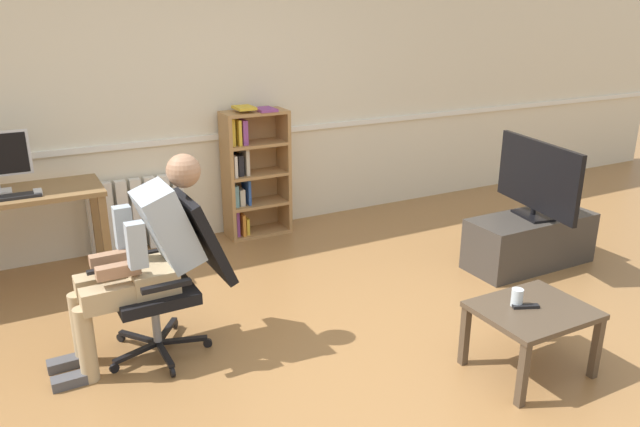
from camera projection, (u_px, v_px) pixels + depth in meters
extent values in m
plane|color=olive|center=(365.00, 372.00, 3.55)|extent=(18.00, 18.00, 0.00)
cube|color=beige|center=(209.00, 87.00, 5.32)|extent=(12.00, 0.10, 2.70)
cube|color=white|center=(214.00, 137.00, 5.41)|extent=(12.00, 0.03, 0.05)
cube|color=olive|center=(107.00, 241.00, 4.54)|extent=(0.06, 0.06, 0.72)
cube|color=olive|center=(96.00, 222.00, 4.94)|extent=(0.06, 0.06, 0.72)
cube|color=olive|center=(0.00, 197.00, 4.33)|extent=(1.38, 0.57, 0.04)
cube|color=black|center=(8.00, 197.00, 4.22)|extent=(0.43, 0.12, 0.02)
cube|color=white|center=(38.00, 192.00, 4.33)|extent=(0.06, 0.10, 0.03)
cube|color=#AD7F4C|center=(228.00, 178.00, 5.41)|extent=(0.03, 0.28, 1.15)
cube|color=#AD7F4C|center=(284.00, 170.00, 5.65)|extent=(0.03, 0.28, 1.15)
cube|color=#AD7F4C|center=(251.00, 170.00, 5.65)|extent=(0.55, 0.02, 1.15)
cube|color=#AD7F4C|center=(258.00, 231.00, 5.71)|extent=(0.52, 0.28, 0.03)
cube|color=#AD7F4C|center=(257.00, 203.00, 5.62)|extent=(0.52, 0.28, 0.03)
cube|color=#AD7F4C|center=(256.00, 174.00, 5.53)|extent=(0.52, 0.28, 0.03)
cube|color=#AD7F4C|center=(255.00, 144.00, 5.44)|extent=(0.52, 0.28, 0.03)
cube|color=#AD7F4C|center=(254.00, 113.00, 5.35)|extent=(0.52, 0.28, 0.03)
cube|color=#89428E|center=(235.00, 222.00, 5.57)|extent=(0.03, 0.19, 0.24)
cube|color=#6699A3|center=(233.00, 195.00, 5.49)|extent=(0.04, 0.19, 0.20)
cube|color=white|center=(233.00, 165.00, 5.38)|extent=(0.03, 0.19, 0.19)
cube|color=gold|center=(230.00, 131.00, 5.30)|extent=(0.03, 0.19, 0.24)
cube|color=orange|center=(241.00, 223.00, 5.58)|extent=(0.03, 0.19, 0.20)
cube|color=beige|center=(239.00, 196.00, 5.53)|extent=(0.05, 0.19, 0.15)
cube|color=black|center=(238.00, 164.00, 5.43)|extent=(0.05, 0.19, 0.19)
cube|color=gold|center=(237.00, 132.00, 5.31)|extent=(0.03, 0.19, 0.23)
cube|color=gold|center=(245.00, 224.00, 5.63)|extent=(0.03, 0.19, 0.15)
cube|color=#2D519E|center=(246.00, 191.00, 5.54)|extent=(0.03, 0.19, 0.23)
cube|color=beige|center=(244.00, 161.00, 5.45)|extent=(0.03, 0.19, 0.24)
cube|color=#89428E|center=(242.00, 131.00, 5.34)|extent=(0.05, 0.19, 0.22)
cube|color=#89428E|center=(265.00, 109.00, 5.34)|extent=(0.16, 0.22, 0.02)
cube|color=gold|center=(244.00, 108.00, 5.28)|extent=(0.16, 0.22, 0.02)
cube|color=white|center=(94.00, 221.00, 5.08)|extent=(0.09, 0.08, 0.64)
cube|color=white|center=(109.00, 219.00, 5.13)|extent=(0.09, 0.08, 0.64)
cube|color=white|center=(124.00, 217.00, 5.19)|extent=(0.09, 0.08, 0.64)
cube|color=white|center=(138.00, 215.00, 5.24)|extent=(0.09, 0.08, 0.64)
cube|color=white|center=(152.00, 212.00, 5.29)|extent=(0.09, 0.08, 0.64)
cube|color=white|center=(166.00, 210.00, 5.35)|extent=(0.09, 0.08, 0.64)
cube|color=white|center=(179.00, 208.00, 5.40)|extent=(0.09, 0.08, 0.64)
cube|color=black|center=(165.00, 354.00, 3.61)|extent=(0.04, 0.30, 0.02)
cylinder|color=black|center=(173.00, 372.00, 3.50)|extent=(0.02, 0.06, 0.06)
cube|color=black|center=(183.00, 340.00, 3.76)|extent=(0.30, 0.12, 0.02)
cylinder|color=black|center=(208.00, 343.00, 3.80)|extent=(0.06, 0.04, 0.06)
cube|color=black|center=(167.00, 330.00, 3.87)|extent=(0.20, 0.27, 0.02)
cylinder|color=black|center=(175.00, 324.00, 4.03)|extent=(0.05, 0.06, 0.06)
cube|color=black|center=(139.00, 337.00, 3.79)|extent=(0.21, 0.26, 0.02)
cylinder|color=black|center=(121.00, 337.00, 3.86)|extent=(0.05, 0.06, 0.06)
cube|color=black|center=(137.00, 352.00, 3.63)|extent=(0.29, 0.13, 0.02)
cylinder|color=black|center=(114.00, 368.00, 3.54)|extent=(0.06, 0.04, 0.06)
cylinder|color=gray|center=(156.00, 320.00, 3.68)|extent=(0.05, 0.05, 0.30)
cube|color=black|center=(153.00, 292.00, 3.62)|extent=(0.47, 0.47, 0.07)
cube|color=black|center=(204.00, 236.00, 3.68)|extent=(0.28, 0.44, 0.54)
cube|color=black|center=(143.00, 254.00, 3.80)|extent=(0.28, 0.05, 0.03)
cube|color=black|center=(167.00, 286.00, 3.37)|extent=(0.28, 0.05, 0.03)
cube|color=tan|center=(151.00, 276.00, 3.59)|extent=(0.27, 0.35, 0.14)
cube|color=#A3B2C1|center=(168.00, 226.00, 3.55)|extent=(0.36, 0.35, 0.52)
sphere|color=#A87A5B|center=(183.00, 171.00, 3.50)|extent=(0.20, 0.20, 0.20)
cube|color=black|center=(100.00, 270.00, 3.42)|extent=(0.15, 0.04, 0.02)
cube|color=tan|center=(112.00, 282.00, 3.58)|extent=(0.42, 0.14, 0.13)
cylinder|color=tan|center=(81.00, 329.00, 3.57)|extent=(0.10, 0.10, 0.46)
cube|color=#4C4C51|center=(67.00, 363.00, 3.59)|extent=(0.22, 0.10, 0.06)
cube|color=tan|center=(120.00, 295.00, 3.42)|extent=(0.42, 0.14, 0.13)
cylinder|color=tan|center=(86.00, 345.00, 3.40)|extent=(0.10, 0.10, 0.46)
cube|color=#4C4C51|center=(72.00, 380.00, 3.42)|extent=(0.22, 0.10, 0.06)
cube|color=#A3B2C1|center=(123.00, 227.00, 3.58)|extent=(0.10, 0.08, 0.26)
cube|color=#A87A5B|center=(111.00, 259.00, 3.53)|extent=(0.24, 0.08, 0.07)
cube|color=#A3B2C1|center=(136.00, 245.00, 3.32)|extent=(0.10, 0.08, 0.26)
cube|color=#A87A5B|center=(118.00, 270.00, 3.37)|extent=(0.24, 0.08, 0.07)
cube|color=#3D3833|center=(530.00, 241.00, 4.95)|extent=(1.08, 0.43, 0.42)
cube|color=black|center=(533.00, 215.00, 4.88)|extent=(0.25, 0.35, 0.02)
cylinder|color=black|center=(533.00, 211.00, 4.87)|extent=(0.04, 0.04, 0.05)
cube|color=black|center=(538.00, 176.00, 4.77)|extent=(0.21, 0.96, 0.54)
cube|color=white|center=(540.00, 175.00, 4.78)|extent=(0.17, 0.89, 0.50)
cube|color=#4C3D2D|center=(523.00, 375.00, 3.19)|extent=(0.04, 0.04, 0.38)
cube|color=#4C3D2D|center=(596.00, 348.00, 3.44)|extent=(0.04, 0.04, 0.38)
cube|color=#4C3D2D|center=(535.00, 314.00, 3.83)|extent=(0.04, 0.04, 0.38)
cube|color=#4C3D2D|center=(465.00, 336.00, 3.57)|extent=(0.04, 0.04, 0.38)
cube|color=#4C3D2D|center=(533.00, 310.00, 3.44)|extent=(0.63, 0.52, 0.03)
cylinder|color=silver|center=(517.00, 297.00, 3.45)|extent=(0.07, 0.07, 0.10)
cube|color=black|center=(526.00, 306.00, 3.43)|extent=(0.15, 0.09, 0.02)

